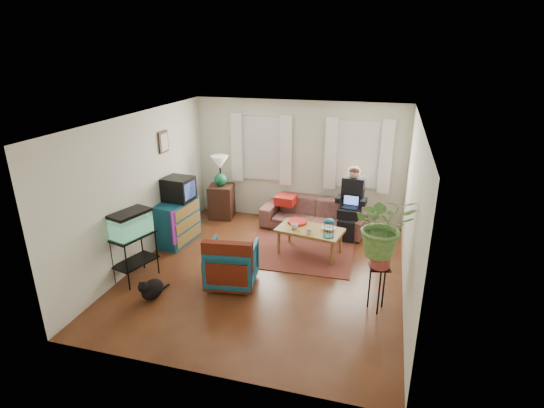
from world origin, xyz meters
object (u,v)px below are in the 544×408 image
(side_table, at_px, (222,201))
(armchair, at_px, (232,262))
(aquarium_stand, at_px, (135,257))
(plant_stand, at_px, (377,288))
(dresser, at_px, (178,222))
(coffee_table, at_px, (310,241))
(sofa, at_px, (314,210))

(side_table, relative_size, armchair, 0.96)
(side_table, distance_m, armchair, 2.90)
(side_table, distance_m, aquarium_stand, 2.92)
(aquarium_stand, relative_size, plant_stand, 1.11)
(dresser, bearing_deg, plant_stand, -12.80)
(side_table, bearing_deg, armchair, -64.80)
(armchair, height_order, coffee_table, armchair)
(aquarium_stand, bearing_deg, armchair, 26.31)
(side_table, bearing_deg, dresser, -103.37)
(armchair, distance_m, plant_stand, 2.28)
(coffee_table, bearing_deg, side_table, 161.72)
(dresser, height_order, armchair, dresser)
(sofa, bearing_deg, side_table, -176.70)
(sofa, relative_size, side_table, 2.88)
(armchair, bearing_deg, aquarium_stand, 2.45)
(side_table, relative_size, plant_stand, 1.05)
(sofa, height_order, dresser, dresser)
(side_table, height_order, armchair, armchair)
(sofa, relative_size, aquarium_stand, 2.72)
(aquarium_stand, height_order, armchair, aquarium_stand)
(sofa, relative_size, coffee_table, 1.82)
(side_table, relative_size, dresser, 0.79)
(aquarium_stand, bearing_deg, coffee_table, 49.24)
(dresser, xyz_separation_m, aquarium_stand, (-0.01, -1.47, -0.03))
(coffee_table, relative_size, plant_stand, 1.66)
(sofa, distance_m, aquarium_stand, 3.73)
(sofa, distance_m, plant_stand, 3.02)
(sofa, distance_m, side_table, 2.10)
(side_table, bearing_deg, sofa, -2.23)
(sofa, height_order, side_table, sofa)
(sofa, height_order, aquarium_stand, sofa)
(armchair, bearing_deg, sofa, -116.23)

